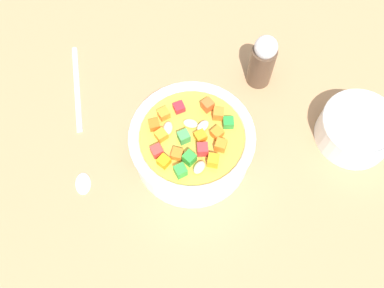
% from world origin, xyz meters
% --- Properties ---
extents(ground_plane, '(1.40, 1.40, 0.02)m').
position_xyz_m(ground_plane, '(0.00, 0.00, -0.01)').
color(ground_plane, '#9E754F').
extents(soup_bowl_main, '(0.16, 0.16, 0.07)m').
position_xyz_m(soup_bowl_main, '(0.00, -0.00, 0.03)').
color(soup_bowl_main, white).
rests_on(soup_bowl_main, ground_plane).
extents(spoon, '(0.11, 0.22, 0.01)m').
position_xyz_m(spoon, '(-0.17, 0.01, 0.00)').
color(spoon, silver).
rests_on(spoon, ground_plane).
extents(side_bowl_small, '(0.10, 0.10, 0.04)m').
position_xyz_m(side_bowl_small, '(0.20, 0.08, 0.02)').
color(side_bowl_small, white).
rests_on(side_bowl_small, ground_plane).
extents(pepper_shaker, '(0.04, 0.04, 0.09)m').
position_xyz_m(pepper_shaker, '(0.06, 0.14, 0.04)').
color(pepper_shaker, '#4C3828').
rests_on(pepper_shaker, ground_plane).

